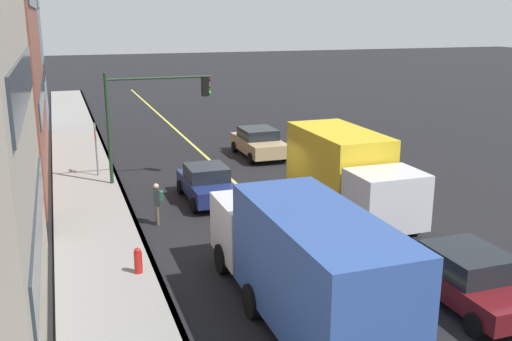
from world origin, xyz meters
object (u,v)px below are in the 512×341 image
Objects in this scene: truck_yellow at (348,172)px; traffic_light_mast at (152,106)px; car_maroon at (470,278)px; pedestrian_with_backpack at (157,201)px; car_tan at (259,142)px; car_navy at (207,183)px; fire_hydrant at (138,263)px; street_sign_post at (96,146)px; truck_blue at (302,260)px.

truck_yellow is 9.48m from traffic_light_mast.
traffic_light_mast is at bearing 22.27° from car_maroon.
pedestrian_with_backpack is (8.88, 6.76, 0.13)m from car_maroon.
car_tan is 8.19m from car_navy.
car_maroon is 0.77× the size of traffic_light_mast.
car_maroon is at bearing -157.73° from traffic_light_mast.
fire_hydrant is (-13.22, 8.39, -0.33)m from car_tan.
traffic_light_mast is at bearing -122.69° from street_sign_post.
car_navy is 10.40m from truck_blue.
traffic_light_mast reaches higher than pedestrian_with_backpack.
car_maroon is at bearing -152.45° from street_sign_post.
car_maroon is 1.47× the size of street_sign_post.
pedestrian_with_backpack is at bearing 14.98° from truck_blue.
street_sign_post is (7.19, 1.62, 0.67)m from pedestrian_with_backpack.
truck_yellow is at bearing -137.04° from traffic_light_mast.
car_tan is at bearing -1.00° from car_maroon.
truck_yellow is (-3.33, -4.73, 0.92)m from car_navy.
car_navy is 6.51m from street_sign_post.
truck_yellow is 9.12m from fire_hydrant.
street_sign_post reaches higher than car_navy.
car_maroon is 7.76m from truck_yellow.
car_navy is 3.25m from pedestrian_with_backpack.
car_maroon is 2.50× the size of pedestrian_with_backpack.
traffic_light_mast reaches higher than street_sign_post.
traffic_light_mast is (3.47, 1.60, 2.81)m from car_navy.
traffic_light_mast is at bearing 5.68° from truck_blue.
street_sign_post is at bearing 13.93° from truck_blue.
pedestrian_with_backpack is at bearing 37.28° from car_maroon.
traffic_light_mast is 3.52m from street_sign_post.
pedestrian_with_backpack reaches higher than car_maroon.
car_tan is at bearing 0.48° from truck_yellow.
car_navy is at bearing -48.38° from pedestrian_with_backpack.
truck_blue reaches higher than pedestrian_with_backpack.
car_navy is at bearing -155.18° from traffic_light_mast.
truck_yellow reaches higher than pedestrian_with_backpack.
car_maroon reaches higher than car_navy.
street_sign_post is (1.57, 2.44, -1.98)m from traffic_light_mast.
street_sign_post is (16.07, 8.38, 0.80)m from car_maroon.
traffic_light_mast reaches higher than truck_yellow.
truck_blue reaches higher than street_sign_post.
traffic_light_mast reaches higher than car_maroon.
truck_blue is 5.35× the size of pedestrian_with_backpack.
truck_yellow reaches higher than fire_hydrant.
traffic_light_mast is (-3.28, 6.25, 2.77)m from car_tan.
traffic_light_mast reaches higher than car_navy.
pedestrian_with_backpack is 1.67× the size of fire_hydrant.
pedestrian_with_backpack is (-8.90, 7.07, 0.12)m from car_tan.
street_sign_post is (5.04, 4.05, 0.82)m from car_navy.
traffic_light_mast is at bearing 42.96° from truck_yellow.
truck_blue reaches higher than car_maroon.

